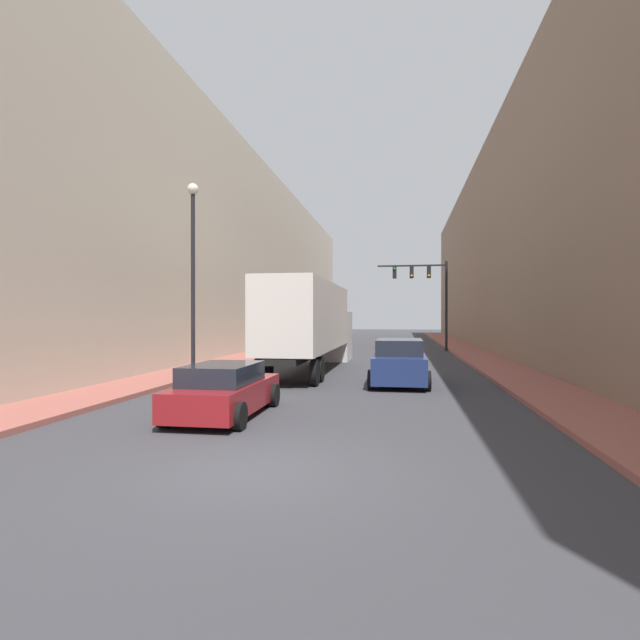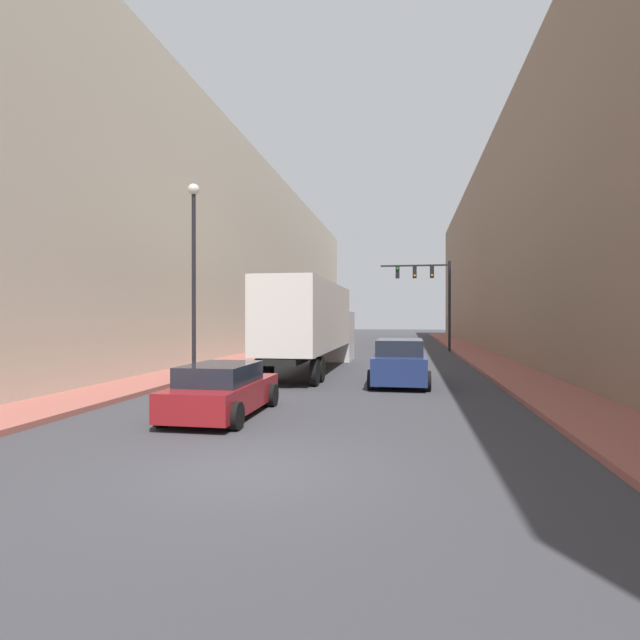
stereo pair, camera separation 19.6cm
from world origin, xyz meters
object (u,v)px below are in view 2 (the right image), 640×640
sedan_car (223,390)px  suv_car (400,362)px  semi_truck (315,323)px  traffic_signal_gantry (432,288)px  street_lamp (194,257)px

sedan_car → suv_car: (4.40, 7.05, 0.17)m
semi_truck → suv_car: semi_truck is taller
suv_car → traffic_signal_gantry: size_ratio=0.72×
sedan_car → street_lamp: street_lamp is taller
suv_car → street_lamp: bearing=-174.7°
traffic_signal_gantry → sedan_car: bearing=-103.8°
sedan_car → traffic_signal_gantry: (6.51, 26.54, 4.15)m
semi_truck → sedan_car: 11.62m
suv_car → traffic_signal_gantry: traffic_signal_gantry is taller
suv_car → traffic_signal_gantry: 20.00m
sedan_car → suv_car: size_ratio=0.89×
semi_truck → street_lamp: street_lamp is taller
semi_truck → suv_car: bearing=-47.1°
sedan_car → traffic_signal_gantry: 27.64m
semi_truck → suv_car: 6.25m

